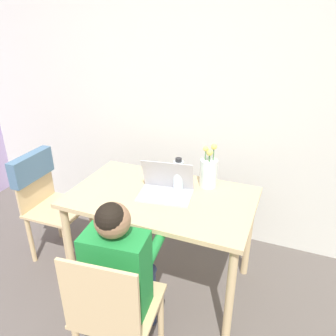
# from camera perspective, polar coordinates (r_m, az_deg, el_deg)

# --- Properties ---
(wall_back) EXTENTS (6.40, 0.05, 2.50)m
(wall_back) POSITION_cam_1_polar(r_m,az_deg,el_deg) (2.65, 5.34, 13.08)
(wall_back) COLOR silver
(wall_back) RESTS_ON ground_plane
(dining_table) EXTENTS (1.20, 0.72, 0.73)m
(dining_table) POSITION_cam_1_polar(r_m,az_deg,el_deg) (2.19, -1.13, -6.87)
(dining_table) COLOR #D6B784
(dining_table) RESTS_ON ground_plane
(chair_occupied) EXTENTS (0.44, 0.44, 0.85)m
(chair_occupied) POSITION_cam_1_polar(r_m,az_deg,el_deg) (1.82, -9.34, -23.60)
(chair_occupied) COLOR #D6B784
(chair_occupied) RESTS_ON ground_plane
(chair_spare) EXTENTS (0.44, 0.41, 0.86)m
(chair_spare) POSITION_cam_1_polar(r_m,az_deg,el_deg) (2.71, -20.95, -3.45)
(chair_spare) COLOR #D6B784
(chair_spare) RESTS_ON ground_plane
(person_seated) EXTENTS (0.36, 0.45, 1.05)m
(person_seated) POSITION_cam_1_polar(r_m,az_deg,el_deg) (1.75, -8.20, -16.53)
(person_seated) COLOR #1E8438
(person_seated) RESTS_ON ground_plane
(laptop) EXTENTS (0.37, 0.28, 0.23)m
(laptop) POSITION_cam_1_polar(r_m,az_deg,el_deg) (2.14, -0.32, -3.29)
(laptop) COLOR #B2B2B7
(laptop) RESTS_ON dining_table
(flower_vase) EXTENTS (0.12, 0.12, 0.31)m
(flower_vase) POSITION_cam_1_polar(r_m,az_deg,el_deg) (2.23, 7.08, -0.54)
(flower_vase) COLOR silver
(flower_vase) RESTS_ON dining_table
(water_bottle) EXTENTS (0.07, 0.07, 0.23)m
(water_bottle) POSITION_cam_1_polar(r_m,az_deg,el_deg) (2.16, 1.81, -1.32)
(water_bottle) COLOR silver
(water_bottle) RESTS_ON dining_table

